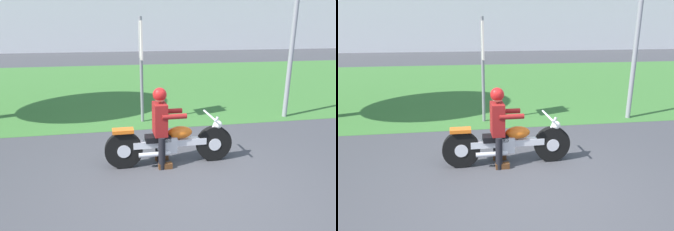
# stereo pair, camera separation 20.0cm
# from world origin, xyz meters

# --- Properties ---
(ground) EXTENTS (120.00, 120.00, 0.00)m
(ground) POSITION_xyz_m (0.00, 0.00, 0.00)
(ground) COLOR #424247
(grass_verge) EXTENTS (60.00, 12.00, 0.01)m
(grass_verge) POSITION_xyz_m (0.00, 9.01, 0.00)
(grass_verge) COLOR #3D7533
(grass_verge) RESTS_ON ground
(motorcycle_lead) EXTENTS (2.30, 0.66, 0.89)m
(motorcycle_lead) POSITION_xyz_m (-0.18, 1.08, 0.40)
(motorcycle_lead) COLOR black
(motorcycle_lead) RESTS_ON ground
(rider_lead) EXTENTS (0.55, 0.48, 1.41)m
(rider_lead) POSITION_xyz_m (-0.35, 1.08, 0.82)
(rider_lead) COLOR black
(rider_lead) RESTS_ON ground
(sign_banner) EXTENTS (0.08, 0.60, 2.60)m
(sign_banner) POSITION_xyz_m (-0.42, 3.67, 1.72)
(sign_banner) COLOR gray
(sign_banner) RESTS_ON ground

